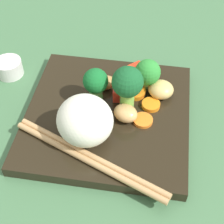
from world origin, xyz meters
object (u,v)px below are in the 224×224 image
rice_mound (85,120)px  chopstick_pair (89,158)px  broccoli_floret_2 (128,84)px  carrot_slice_2 (135,92)px  square_plate (108,116)px  sauce_cup (9,68)px

rice_mound → chopstick_pair: (-3.79, -1.17, -2.89)cm
broccoli_floret_2 → carrot_slice_2: size_ratio=2.25×
chopstick_pair → carrot_slice_2: bearing=93.1°
square_plate → carrot_slice_2: bearing=-38.9°
rice_mound → chopstick_pair: size_ratio=0.35×
carrot_slice_2 → sauce_cup: 21.68cm
broccoli_floret_2 → square_plate: bearing=121.7°
rice_mound → sauce_cup: bearing=51.7°
broccoli_floret_2 → chopstick_pair: broccoli_floret_2 is taller
carrot_slice_2 → sauce_cup: size_ratio=0.72×
square_plate → broccoli_floret_2: (1.59, -2.58, 5.30)cm
sauce_cup → square_plate: bearing=-113.0°
carrot_slice_2 → sauce_cup: sauce_cup is taller
square_plate → rice_mound: bearing=156.0°
rice_mound → broccoli_floret_2: bearing=-36.4°
square_plate → sauce_cup: (7.58, 17.88, 0.49)cm
rice_mound → chopstick_pair: bearing=-162.9°
carrot_slice_2 → square_plate: bearing=141.1°
carrot_slice_2 → chopstick_pair: same height
rice_mound → carrot_slice_2: 11.24cm
chopstick_pair → rice_mound: bearing=129.4°
rice_mound → carrot_slice_2: (9.24, -5.70, -2.91)cm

